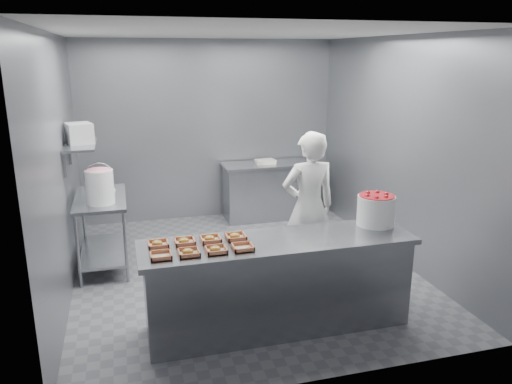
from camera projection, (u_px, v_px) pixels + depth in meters
floor at (244, 270)px, 6.16m from camera, size 4.50×4.50×0.00m
ceiling at (243, 33)px, 5.41m from camera, size 4.50×4.50×0.00m
wall_back at (209, 131)px, 7.87m from camera, size 4.00×0.04×2.80m
wall_left at (60, 169)px, 5.27m from camera, size 0.04×4.50×2.80m
wall_right at (397, 150)px, 6.29m from camera, size 0.04×4.50×2.80m
service_counter at (278, 283)px, 4.78m from camera, size 2.60×0.70×0.90m
prep_table at (102, 221)px, 6.14m from camera, size 0.60×1.20×0.90m
back_counter at (270, 190)px, 8.03m from camera, size 1.50×0.60×0.90m
wall_shelf at (80, 145)px, 5.84m from camera, size 0.35×0.90×0.03m
tray_0 at (161, 255)px, 4.25m from camera, size 0.19×0.18×0.04m
tray_1 at (189, 252)px, 4.31m from camera, size 0.19×0.18×0.06m
tray_2 at (216, 249)px, 4.37m from camera, size 0.19×0.18×0.06m
tray_3 at (243, 247)px, 4.44m from camera, size 0.19×0.18×0.04m
tray_4 at (158, 244)px, 4.50m from camera, size 0.19×0.18×0.06m
tray_5 at (184, 241)px, 4.56m from camera, size 0.19×0.18×0.06m
tray_6 at (210, 239)px, 4.62m from camera, size 0.19×0.18×0.06m
tray_7 at (236, 236)px, 4.68m from camera, size 0.19×0.18×0.06m
worker at (309, 207)px, 5.73m from camera, size 0.65×0.44×1.76m
strawberry_tub at (376, 209)px, 5.03m from camera, size 0.38×0.38×0.31m
glaze_bucket at (100, 186)px, 5.74m from camera, size 0.33×0.31×0.48m
bucket_lid at (103, 191)px, 6.28m from camera, size 0.35×0.35×0.02m
rag at (93, 190)px, 6.31m from camera, size 0.16×0.15×0.02m
appliance at (79, 133)px, 5.82m from camera, size 0.35×0.38×0.24m
paper_stack at (265, 162)px, 7.88m from camera, size 0.31×0.24×0.06m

